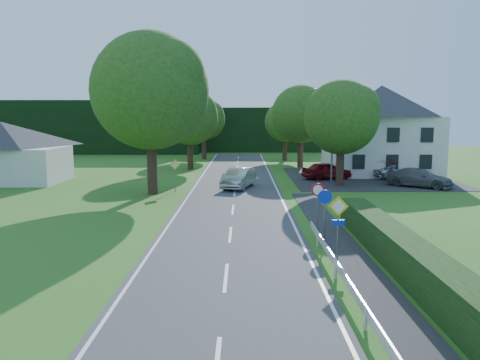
{
  "coord_description": "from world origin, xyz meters",
  "views": [
    {
      "loc": [
        0.58,
        -9.79,
        5.65
      ],
      "look_at": [
        0.43,
        19.36,
        1.66
      ],
      "focal_mm": 35.0,
      "sensor_mm": 36.0,
      "label": 1
    }
  ],
  "objects_px": {
    "streetlight": "(331,130)",
    "parked_car_silver_a": "(353,167)",
    "moving_car": "(239,178)",
    "parked_car_grey": "(419,178)",
    "parked_car_red": "(327,171)",
    "parasol": "(388,171)",
    "parked_car_silver_b": "(396,171)",
    "motorcycle": "(226,176)"
  },
  "relations": [
    {
      "from": "moving_car",
      "to": "parked_car_red",
      "type": "bearing_deg",
      "value": 50.54
    },
    {
      "from": "streetlight",
      "to": "parked_car_silver_a",
      "type": "xyz_separation_m",
      "value": [
        3.07,
        4.63,
        -3.64
      ]
    },
    {
      "from": "moving_car",
      "to": "parked_car_red",
      "type": "distance_m",
      "value": 9.55
    },
    {
      "from": "parked_car_red",
      "to": "parked_car_silver_b",
      "type": "distance_m",
      "value": 6.46
    },
    {
      "from": "motorcycle",
      "to": "parked_car_silver_b",
      "type": "relative_size",
      "value": 0.38
    },
    {
      "from": "motorcycle",
      "to": "parked_car_grey",
      "type": "distance_m",
      "value": 15.88
    },
    {
      "from": "parked_car_red",
      "to": "parked_car_silver_b",
      "type": "height_order",
      "value": "parked_car_red"
    },
    {
      "from": "parked_car_red",
      "to": "parked_car_silver_a",
      "type": "relative_size",
      "value": 0.94
    },
    {
      "from": "streetlight",
      "to": "motorcycle",
      "type": "height_order",
      "value": "streetlight"
    },
    {
      "from": "motorcycle",
      "to": "parked_car_silver_a",
      "type": "bearing_deg",
      "value": -4.82
    },
    {
      "from": "moving_car",
      "to": "motorcycle",
      "type": "relative_size",
      "value": 2.64
    },
    {
      "from": "moving_car",
      "to": "parked_car_grey",
      "type": "relative_size",
      "value": 0.94
    },
    {
      "from": "moving_car",
      "to": "parked_car_grey",
      "type": "distance_m",
      "value": 14.46
    },
    {
      "from": "parked_car_silver_a",
      "to": "parked_car_silver_b",
      "type": "bearing_deg",
      "value": -117.22
    },
    {
      "from": "parked_car_silver_a",
      "to": "parked_car_grey",
      "type": "height_order",
      "value": "parked_car_silver_a"
    },
    {
      "from": "moving_car",
      "to": "parked_car_grey",
      "type": "bearing_deg",
      "value": 18.94
    },
    {
      "from": "parked_car_silver_a",
      "to": "parasol",
      "type": "distance_m",
      "value": 5.43
    },
    {
      "from": "moving_car",
      "to": "parked_car_silver_b",
      "type": "xyz_separation_m",
      "value": [
        14.31,
        5.99,
        -0.13
      ]
    },
    {
      "from": "streetlight",
      "to": "parked_car_grey",
      "type": "relative_size",
      "value": 1.57
    },
    {
      "from": "streetlight",
      "to": "parked_car_silver_a",
      "type": "distance_m",
      "value": 6.65
    },
    {
      "from": "streetlight",
      "to": "motorcycle",
      "type": "xyz_separation_m",
      "value": [
        -8.92,
        0.26,
        -3.95
      ]
    },
    {
      "from": "parked_car_red",
      "to": "parked_car_silver_b",
      "type": "xyz_separation_m",
      "value": [
        6.43,
        0.61,
        -0.1
      ]
    },
    {
      "from": "streetlight",
      "to": "parked_car_grey",
      "type": "bearing_deg",
      "value": -21.97
    },
    {
      "from": "motorcycle",
      "to": "parasol",
      "type": "xyz_separation_m",
      "value": [
        13.77,
        -0.76,
        0.54
      ]
    },
    {
      "from": "parked_car_silver_a",
      "to": "parked_car_silver_b",
      "type": "height_order",
      "value": "parked_car_silver_a"
    },
    {
      "from": "parasol",
      "to": "parked_car_silver_b",
      "type": "bearing_deg",
      "value": 61.27
    },
    {
      "from": "parked_car_silver_b",
      "to": "parasol",
      "type": "distance_m",
      "value": 3.56
    },
    {
      "from": "motorcycle",
      "to": "parked_car_silver_b",
      "type": "bearing_deg",
      "value": -16.24
    },
    {
      "from": "parked_car_grey",
      "to": "parked_car_silver_b",
      "type": "distance_m",
      "value": 5.3
    },
    {
      "from": "moving_car",
      "to": "parked_car_silver_a",
      "type": "distance_m",
      "value": 13.48
    },
    {
      "from": "moving_car",
      "to": "parked_car_silver_b",
      "type": "distance_m",
      "value": 15.52
    },
    {
      "from": "parked_car_red",
      "to": "streetlight",
      "type": "bearing_deg",
      "value": 159.78
    },
    {
      "from": "motorcycle",
      "to": "parasol",
      "type": "relative_size",
      "value": 0.8
    },
    {
      "from": "moving_car",
      "to": "parasol",
      "type": "bearing_deg",
      "value": 29.09
    },
    {
      "from": "parked_car_red",
      "to": "parasol",
      "type": "height_order",
      "value": "parasol"
    },
    {
      "from": "parked_car_grey",
      "to": "parasol",
      "type": "xyz_separation_m",
      "value": [
        -1.83,
        2.19,
        0.28
      ]
    },
    {
      "from": "parked_car_red",
      "to": "parasol",
      "type": "bearing_deg",
      "value": -134.65
    },
    {
      "from": "parked_car_silver_a",
      "to": "parked_car_grey",
      "type": "xyz_separation_m",
      "value": [
        3.6,
        -7.33,
        -0.04
      ]
    },
    {
      "from": "moving_car",
      "to": "streetlight",
      "type": "bearing_deg",
      "value": 39.78
    },
    {
      "from": "moving_car",
      "to": "parked_car_silver_a",
      "type": "height_order",
      "value": "moving_car"
    },
    {
      "from": "motorcycle",
      "to": "parasol",
      "type": "height_order",
      "value": "parasol"
    },
    {
      "from": "parked_car_silver_a",
      "to": "parked_car_grey",
      "type": "distance_m",
      "value": 8.16
    }
  ]
}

